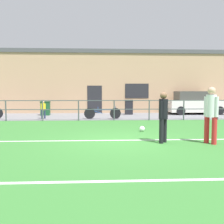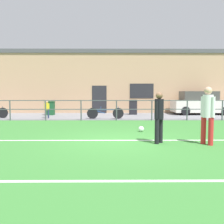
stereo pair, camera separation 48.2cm
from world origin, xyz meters
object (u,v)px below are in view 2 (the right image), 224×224
(trash_bin_0, at_px, (133,107))
(trash_bin_1, at_px, (50,108))
(player_goalkeeper, at_px, (159,114))
(soccer_ball_match, at_px, (141,129))
(spectator_child, at_px, (47,108))
(bicycle_parked_0, at_px, (105,113))
(player_striker, at_px, (208,112))
(parked_car_red, at_px, (200,103))

(trash_bin_0, xyz_separation_m, trash_bin_1, (-5.80, -0.32, -0.04))
(player_goalkeeper, relative_size, soccer_ball_match, 7.19)
(trash_bin_1, bearing_deg, spectator_child, -81.06)
(bicycle_parked_0, bearing_deg, trash_bin_1, 146.46)
(player_goalkeeper, distance_m, spectator_child, 9.13)
(player_striker, distance_m, soccer_ball_match, 3.15)
(soccer_ball_match, bearing_deg, spectator_child, 134.77)
(player_goalkeeper, height_order, parked_car_red, parked_car_red)
(parked_car_red, xyz_separation_m, bicycle_parked_0, (-6.77, -3.08, -0.44))
(player_striker, xyz_separation_m, soccer_ball_match, (-1.67, 2.52, -0.88))
(trash_bin_0, bearing_deg, parked_car_red, 2.18)
(player_striker, bearing_deg, bicycle_parked_0, -8.94)
(spectator_child, relative_size, parked_car_red, 0.27)
(spectator_child, bearing_deg, trash_bin_1, -98.09)
(soccer_ball_match, relative_size, parked_car_red, 0.05)
(spectator_child, distance_m, trash_bin_0, 6.04)
(player_goalkeeper, height_order, trash_bin_0, player_goalkeeper)
(player_goalkeeper, relative_size, trash_bin_1, 1.66)
(trash_bin_0, distance_m, trash_bin_1, 5.81)
(soccer_ball_match, relative_size, spectator_child, 0.20)
(player_striker, distance_m, parked_car_red, 11.02)
(trash_bin_0, height_order, trash_bin_1, trash_bin_0)
(player_striker, relative_size, parked_car_red, 0.43)
(soccer_ball_match, distance_m, bicycle_parked_0, 5.06)
(player_goalkeeper, bearing_deg, trash_bin_0, 38.81)
(player_goalkeeper, bearing_deg, trash_bin_1, 69.85)
(parked_car_red, bearing_deg, spectator_child, -164.81)
(soccer_ball_match, distance_m, trash_bin_0, 7.74)
(spectator_child, xyz_separation_m, trash_bin_1, (-0.36, 2.29, -0.13))
(soccer_ball_match, height_order, spectator_child, spectator_child)
(player_striker, bearing_deg, soccer_ball_match, 0.95)
(soccer_ball_match, xyz_separation_m, parked_car_red, (5.23, 7.90, 0.69))
(trash_bin_1, bearing_deg, bicycle_parked_0, -33.54)
(trash_bin_0, bearing_deg, soccer_ball_match, -92.80)
(player_striker, bearing_deg, trash_bin_0, -25.35)
(soccer_ball_match, xyz_separation_m, trash_bin_0, (0.38, 7.71, 0.44))
(spectator_child, distance_m, bicycle_parked_0, 3.55)
(player_goalkeeper, distance_m, trash_bin_1, 11.25)
(soccer_ball_match, bearing_deg, bicycle_parked_0, 107.72)
(player_striker, relative_size, soccer_ball_match, 7.89)
(spectator_child, bearing_deg, soccer_ball_match, 117.75)
(player_striker, relative_size, trash_bin_1, 1.82)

